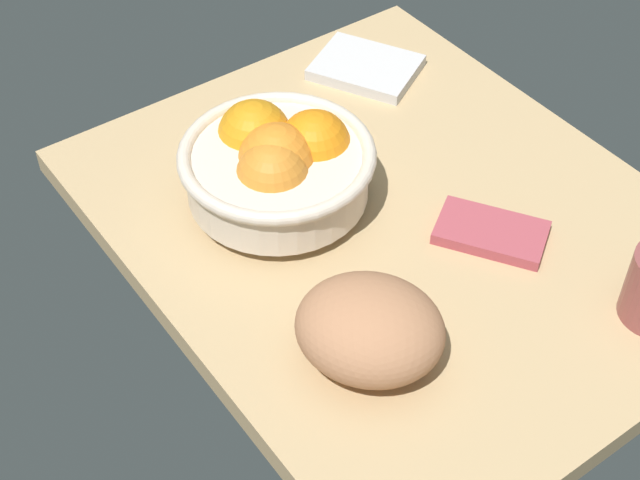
# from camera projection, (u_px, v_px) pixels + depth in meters

# --- Properties ---
(ground_plane) EXTENTS (0.70, 0.57, 0.03)m
(ground_plane) POSITION_uv_depth(u_px,v_px,m) (395.00, 226.00, 1.08)
(ground_plane) COLOR tan
(fruit_bowl) EXTENTS (0.22, 0.22, 0.11)m
(fruit_bowl) POSITION_uv_depth(u_px,v_px,m) (278.00, 163.00, 1.06)
(fruit_bowl) COLOR beige
(fruit_bowl) RESTS_ON ground
(bread_loaf) EXTENTS (0.19, 0.19, 0.08)m
(bread_loaf) POSITION_uv_depth(u_px,v_px,m) (370.00, 329.00, 0.90)
(bread_loaf) COLOR #B87C55
(bread_loaf) RESTS_ON ground
(napkin_folded) EXTENTS (0.14, 0.12, 0.01)m
(napkin_folded) POSITION_uv_depth(u_px,v_px,m) (491.00, 233.00, 1.05)
(napkin_folded) COLOR #AE4651
(napkin_folded) RESTS_ON ground
(napkin_spare) EXTENTS (0.17, 0.15, 0.02)m
(napkin_spare) POSITION_uv_depth(u_px,v_px,m) (366.00, 67.00, 1.27)
(napkin_spare) COLOR silver
(napkin_spare) RESTS_ON ground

